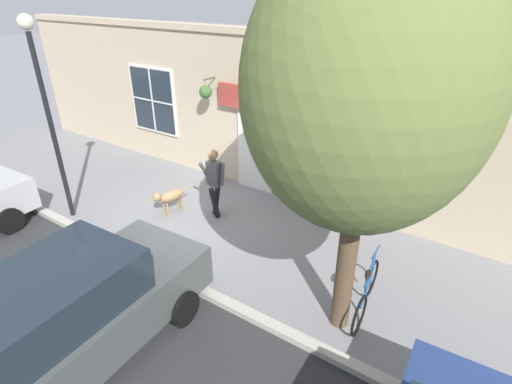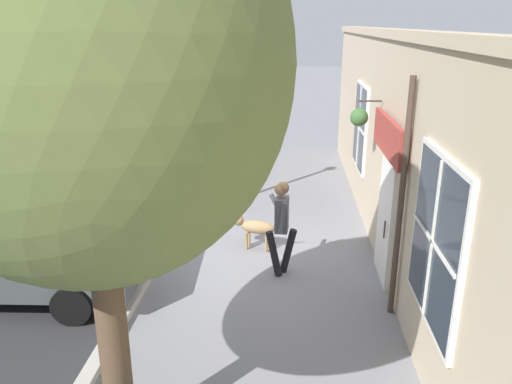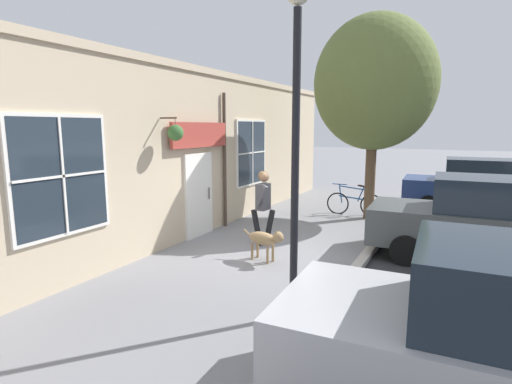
{
  "view_description": "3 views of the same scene",
  "coord_description": "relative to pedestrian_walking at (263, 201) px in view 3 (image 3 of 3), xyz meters",
  "views": [
    {
      "loc": [
        6.19,
        5.97,
        5.11
      ],
      "look_at": [
        -0.35,
        1.58,
        1.02
      ],
      "focal_mm": 28.0,
      "sensor_mm": 36.0,
      "label": 1
    },
    {
      "loc": [
        -0.48,
        8.46,
        4.31
      ],
      "look_at": [
        0.18,
        -1.1,
        1.05
      ],
      "focal_mm": 35.0,
      "sensor_mm": 36.0,
      "label": 2
    },
    {
      "loc": [
        3.66,
        -7.75,
        2.75
      ],
      "look_at": [
        -1.07,
        1.35,
        1.06
      ],
      "focal_mm": 28.0,
      "sensor_mm": 36.0,
      "label": 3
    }
  ],
  "objects": [
    {
      "name": "ground_plane",
      "position": [
        0.37,
        -0.37,
        -1.06
      ],
      "size": [
        90.0,
        90.0,
        0.0
      ],
      "primitive_type": "plane",
      "color": "gray"
    },
    {
      "name": "storefront_facade",
      "position": [
        -1.97,
        -0.37,
        1.06
      ],
      "size": [
        0.95,
        18.0,
        4.2
      ],
      "color": "#C6B293",
      "rests_on": "ground_plane"
    },
    {
      "name": "pedestrian_walking",
      "position": [
        0.0,
        0.0,
        0.0
      ],
      "size": [
        0.57,
        0.58,
        1.75
      ],
      "color": "black",
      "rests_on": "ground_plane"
    },
    {
      "name": "dog_on_leash",
      "position": [
        0.55,
        -1.02,
        -0.59
      ],
      "size": [
        1.08,
        0.44,
        0.71
      ],
      "color": "#997A51",
      "rests_on": "ground_plane"
    },
    {
      "name": "street_tree_by_curb",
      "position": [
        1.55,
        3.97,
        2.87
      ],
      "size": [
        3.51,
        3.16,
        5.93
      ],
      "color": "brown",
      "rests_on": "ground_plane"
    },
    {
      "name": "leaning_bicycle",
      "position": [
        1.1,
        4.23,
        -0.68
      ],
      "size": [
        1.73,
        0.22,
        1.0
      ],
      "color": "black",
      "rests_on": "ground_plane"
    },
    {
      "name": "parked_car_mid_block",
      "position": [
        4.51,
        0.99,
        -0.18
      ],
      "size": [
        4.37,
        2.08,
        1.75
      ],
      "color": "#474C4C",
      "rests_on": "ground_plane"
    },
    {
      "name": "parked_car_far_end",
      "position": [
        4.53,
        6.23,
        -0.18
      ],
      "size": [
        4.37,
        2.08,
        1.75
      ],
      "color": "navy",
      "rests_on": "ground_plane"
    },
    {
      "name": "street_lamp",
      "position": [
        1.98,
        -3.0,
        1.98
      ],
      "size": [
        0.32,
        0.32,
        4.62
      ],
      "color": "black",
      "rests_on": "ground_plane"
    }
  ]
}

